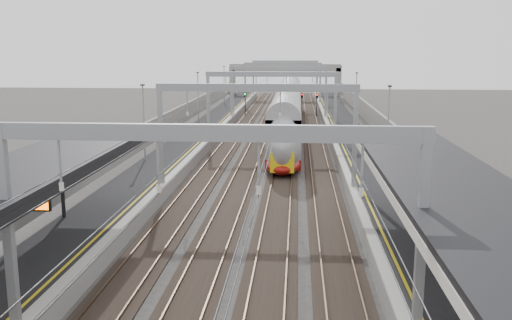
% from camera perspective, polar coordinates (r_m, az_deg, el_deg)
% --- Properties ---
extents(platform_left, '(4.00, 120.00, 1.00)m').
position_cam_1_polar(platform_left, '(60.96, -5.88, 2.22)').
color(platform_left, black).
rests_on(platform_left, ground).
extents(platform_right, '(4.00, 120.00, 1.00)m').
position_cam_1_polar(platform_right, '(60.27, 9.28, 2.04)').
color(platform_right, black).
rests_on(platform_right, ground).
extents(tracks, '(11.40, 140.00, 0.20)m').
position_cam_1_polar(tracks, '(60.16, 1.65, 1.73)').
color(tracks, black).
rests_on(tracks, ground).
extents(overhead_line, '(13.00, 140.00, 6.60)m').
position_cam_1_polar(overhead_line, '(66.08, 1.94, 7.87)').
color(overhead_line, gray).
rests_on(overhead_line, platform_left).
extents(canopy_right, '(4.40, 30.00, 4.24)m').
position_cam_1_polar(canopy_right, '(18.71, 20.91, -4.13)').
color(canopy_right, black).
rests_on(canopy_right, platform_right).
extents(overbridge, '(22.00, 2.20, 6.90)m').
position_cam_1_polar(overbridge, '(114.43, 2.92, 8.77)').
color(overbridge, gray).
rests_on(overbridge, ground).
extents(wall_left, '(0.30, 120.00, 3.20)m').
position_cam_1_polar(wall_left, '(61.45, -8.85, 3.26)').
color(wall_left, gray).
rests_on(wall_left, ground).
extents(wall_right, '(0.30, 120.00, 3.20)m').
position_cam_1_polar(wall_right, '(60.48, 12.33, 3.01)').
color(wall_right, gray).
rests_on(wall_right, ground).
extents(train, '(2.89, 52.62, 4.56)m').
position_cam_1_polar(train, '(66.96, 3.23, 4.54)').
color(train, maroon).
rests_on(train, ground).
extents(bench, '(0.55, 1.99, 1.03)m').
position_cam_1_polar(bench, '(25.22, 18.54, -8.37)').
color(bench, black).
rests_on(bench, platform_right).
extents(signal_green, '(0.32, 0.32, 3.48)m').
position_cam_1_polar(signal_green, '(85.20, -1.09, 6.07)').
color(signal_green, black).
rests_on(signal_green, ground).
extents(signal_red_near, '(0.32, 0.32, 3.48)m').
position_cam_1_polar(signal_red_near, '(84.32, 4.60, 5.98)').
color(signal_red_near, black).
rests_on(signal_red_near, ground).
extents(signal_red_far, '(0.32, 0.32, 3.48)m').
position_cam_1_polar(signal_red_far, '(83.98, 6.11, 5.94)').
color(signal_red_far, black).
rests_on(signal_red_far, ground).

